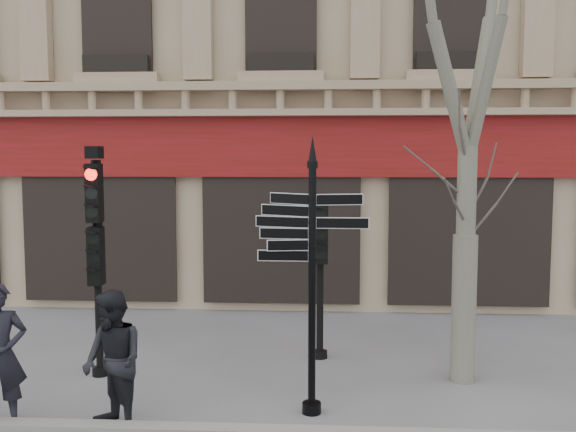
% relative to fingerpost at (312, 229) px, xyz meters
% --- Properties ---
extents(ground, '(80.00, 80.00, 0.00)m').
position_rel_fingerpost_xyz_m(ground, '(-0.80, 0.62, -2.45)').
color(ground, slate).
rests_on(ground, ground).
extents(kerb, '(80.00, 0.25, 0.12)m').
position_rel_fingerpost_xyz_m(kerb, '(-0.80, -0.78, -2.39)').
color(kerb, gray).
rests_on(kerb, ground).
extents(fingerpost, '(1.79, 1.79, 3.64)m').
position_rel_fingerpost_xyz_m(fingerpost, '(0.00, 0.00, 0.00)').
color(fingerpost, black).
rests_on(fingerpost, ground).
extents(traffic_signal_main, '(0.41, 0.30, 3.54)m').
position_rel_fingerpost_xyz_m(traffic_signal_main, '(-3.31, 1.26, -0.21)').
color(traffic_signal_main, black).
rests_on(traffic_signal_main, ground).
extents(traffic_signal_secondary, '(0.46, 0.35, 2.63)m').
position_rel_fingerpost_xyz_m(traffic_signal_secondary, '(0.08, 2.34, -0.61)').
color(traffic_signal_secondary, black).
rests_on(traffic_signal_secondary, ground).
extents(pedestrian_b, '(1.07, 1.06, 1.75)m').
position_rel_fingerpost_xyz_m(pedestrian_b, '(-2.43, -0.68, -1.57)').
color(pedestrian_b, black).
rests_on(pedestrian_b, ground).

